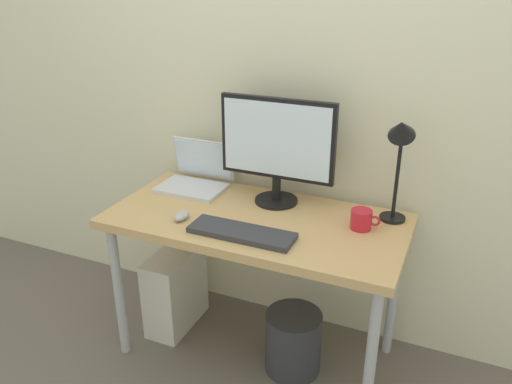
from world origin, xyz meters
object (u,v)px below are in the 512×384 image
object	(u,v)px
mouse	(182,216)
coffee_mug	(362,219)
desk	(256,232)
desk_lamp	(400,146)
wastebasket	(293,342)
computer_tower	(176,289)
laptop	(196,176)
monitor	(277,145)
keyboard	(242,233)

from	to	relation	value
mouse	coffee_mug	distance (m)	0.77
coffee_mug	desk	bearing A→B (deg)	-170.26
mouse	desk	bearing A→B (deg)	27.39
desk_lamp	wastebasket	xyz separation A→B (m)	(-0.35, -0.22, -0.93)
desk	computer_tower	size ratio (longest dim) A/B	3.10
laptop	desk_lamp	xyz separation A→B (m)	(0.96, -0.02, 0.29)
desk_lamp	mouse	size ratio (longest dim) A/B	5.35
laptop	wastebasket	bearing A→B (deg)	-21.27
monitor	mouse	distance (m)	0.52
computer_tower	wastebasket	distance (m)	0.68
mouse	computer_tower	bearing A→B (deg)	135.12
monitor	computer_tower	size ratio (longest dim) A/B	1.27
desk	keyboard	size ratio (longest dim) A/B	2.96
desk	computer_tower	world-z (taller)	desk
laptop	desk_lamp	distance (m)	1.00
wastebasket	desk	bearing A→B (deg)	169.47
keyboard	wastebasket	size ratio (longest dim) A/B	1.47
desk_lamp	laptop	bearing A→B (deg)	179.04
monitor	wastebasket	world-z (taller)	monitor
desk_lamp	keyboard	bearing A→B (deg)	-146.04
coffee_mug	computer_tower	xyz separation A→B (m)	(-0.92, -0.04, -0.57)
monitor	wastebasket	size ratio (longest dim) A/B	1.78
computer_tower	monitor	bearing A→B (deg)	16.91
coffee_mug	computer_tower	bearing A→B (deg)	-177.39
desk	coffee_mug	world-z (taller)	coffee_mug
keyboard	mouse	world-z (taller)	mouse
coffee_mug	computer_tower	size ratio (longest dim) A/B	0.29
keyboard	mouse	distance (m)	0.30
wastebasket	keyboard	bearing A→B (deg)	-144.00
coffee_mug	mouse	bearing A→B (deg)	-162.91
mouse	computer_tower	distance (m)	0.60
laptop	coffee_mug	bearing A→B (deg)	-8.31
laptop	coffee_mug	size ratio (longest dim) A/B	2.59
monitor	desk_lamp	xyz separation A→B (m)	(0.53, 0.00, 0.07)
keyboard	computer_tower	size ratio (longest dim) A/B	1.05
mouse	coffee_mug	size ratio (longest dim) A/B	0.73
mouse	laptop	bearing A→B (deg)	109.52
desk_lamp	keyboard	xyz separation A→B (m)	(-0.54, -0.36, -0.33)
laptop	desk_lamp	world-z (taller)	desk_lamp
laptop	keyboard	distance (m)	0.57
desk	mouse	size ratio (longest dim) A/B	14.47
laptop	wastebasket	size ratio (longest dim) A/B	1.07
desk	wastebasket	distance (m)	0.55
desk_lamp	mouse	distance (m)	0.96
desk	keyboard	distance (m)	0.20
monitor	coffee_mug	xyz separation A→B (m)	(0.42, -0.11, -0.24)
coffee_mug	wastebasket	size ratio (longest dim) A/B	0.41
monitor	laptop	xyz separation A→B (m)	(-0.43, 0.02, -0.22)
desk_lamp	coffee_mug	distance (m)	0.34
mouse	wastebasket	world-z (taller)	mouse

